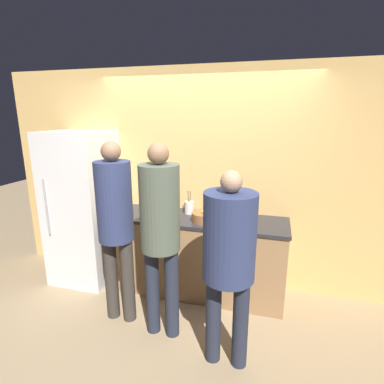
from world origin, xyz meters
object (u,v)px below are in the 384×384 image
(person_left, at_px, (115,219))
(utensil_crock, at_px, (189,207))
(person_right, at_px, (229,251))
(fruit_bowl, at_px, (205,217))
(refrigerator, at_px, (83,207))
(cup_blue, at_px, (120,212))
(person_center, at_px, (160,226))
(bottle_red, at_px, (252,211))

(person_left, distance_m, utensil_crock, 0.96)
(person_right, xyz_separation_m, fruit_bowl, (-0.40, 0.88, -0.05))
(refrigerator, bearing_deg, fruit_bowl, -1.66)
(person_right, bearing_deg, cup_blue, 150.26)
(fruit_bowl, bearing_deg, refrigerator, 178.34)
(person_center, bearing_deg, fruit_bowl, 70.53)
(person_left, height_order, bottle_red, person_left)
(bottle_red, xyz_separation_m, cup_blue, (-1.47, -0.32, -0.05))
(refrigerator, distance_m, bottle_red, 2.06)
(person_right, distance_m, fruit_bowl, 0.97)
(person_center, relative_size, bottle_red, 7.74)
(person_right, height_order, bottle_red, person_right)
(fruit_bowl, relative_size, cup_blue, 3.03)
(person_center, xyz_separation_m, cup_blue, (-0.74, 0.60, -0.13))
(person_left, relative_size, bottle_red, 7.70)
(person_right, xyz_separation_m, bottle_red, (0.09, 1.11, -0.01))
(person_left, distance_m, cup_blue, 0.57)
(person_center, distance_m, person_right, 0.68)
(person_left, distance_m, bottle_red, 1.49)
(utensil_crock, xyz_separation_m, cup_blue, (-0.74, -0.31, -0.03))
(refrigerator, relative_size, person_left, 1.03)
(person_center, height_order, cup_blue, person_center)
(person_center, bearing_deg, utensil_crock, 89.51)
(utensil_crock, height_order, bottle_red, utensil_crock)
(refrigerator, height_order, utensil_crock, refrigerator)
(cup_blue, bearing_deg, fruit_bowl, 5.37)
(person_left, bearing_deg, utensil_crock, 58.16)
(refrigerator, bearing_deg, person_right, -25.24)
(person_left, relative_size, cup_blue, 19.54)
(fruit_bowl, xyz_separation_m, cup_blue, (-0.98, -0.09, -0.01))
(refrigerator, height_order, fruit_bowl, refrigerator)
(person_right, height_order, fruit_bowl, person_right)
(fruit_bowl, xyz_separation_m, utensil_crock, (-0.24, 0.22, 0.03))
(refrigerator, distance_m, cup_blue, 0.60)
(fruit_bowl, distance_m, cup_blue, 0.98)
(person_center, xyz_separation_m, person_right, (0.65, -0.19, -0.08))
(refrigerator, xyz_separation_m, person_right, (1.97, -0.93, 0.09))
(person_right, bearing_deg, fruit_bowl, 114.49)
(person_center, height_order, fruit_bowl, person_center)
(refrigerator, distance_m, person_left, 1.06)
(fruit_bowl, xyz_separation_m, bottle_red, (0.49, 0.23, 0.04))
(fruit_bowl, height_order, utensil_crock, utensil_crock)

